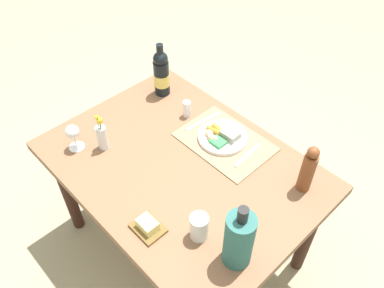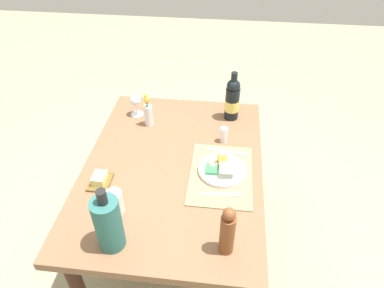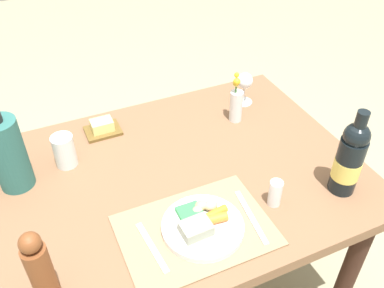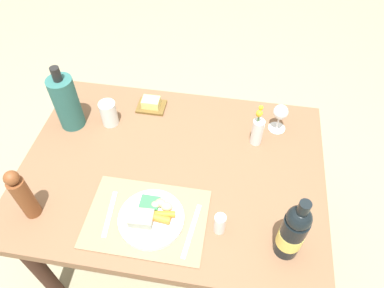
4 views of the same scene
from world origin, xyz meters
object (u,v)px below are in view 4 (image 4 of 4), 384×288
Objects in this scene: dining_table at (173,179)px; pepper_mill at (23,195)px; wine_bottle at (293,232)px; butter_dish at (151,104)px; knife at (192,231)px; wine_glass at (280,113)px; flower_vase at (257,130)px; dinner_plate at (152,217)px; water_tumbler at (109,115)px; salt_shaker at (220,224)px; fork at (110,214)px; cooler_bottle at (66,102)px.

dining_table is 5.05× the size of pepper_mill.
wine_bottle is 2.30× the size of butter_dish.
wine_glass is (0.29, 0.56, 0.09)m from knife.
dinner_plate is at bearing -128.51° from flower_vase.
wine_glass is 1.05m from pepper_mill.
water_tumbler is 0.48× the size of pepper_mill.
flower_vase is 2.30× the size of salt_shaker.
water_tumbler is 0.71m from salt_shaker.
dining_table is 0.58m from pepper_mill.
fork is at bearing 6.89° from pepper_mill.
fork is 1.45× the size of butter_dish.
cooler_bottle is (-0.82, -0.02, 0.05)m from flower_vase.
water_tumbler is at bearing 102.55° from fork.
dinner_plate is at bearing -41.93° from cooler_bottle.
knife is at bearing -64.78° from dining_table.
dinner_plate is 0.25m from salt_shaker.
salt_shaker is (-0.23, 0.03, -0.08)m from wine_bottle.
cooler_bottle reaches higher than dinner_plate.
water_tumbler is at bearing -173.35° from wine_glass.
pepper_mill is (-0.44, -0.04, 0.09)m from dinner_plate.
knife is at bearing -117.59° from wine_glass.
knife is (0.15, -0.02, -0.01)m from dinner_plate.
wine_bottle is at bearing -31.75° from water_tumbler.
flower_vase is 0.65m from water_tumbler.
fork is at bearing -178.14° from dinner_plate.
wine_glass is at bearing 33.14° from pepper_mill.
wine_bottle is at bearing -74.99° from flower_vase.
flower_vase is (0.33, 0.19, 0.16)m from dining_table.
dinner_plate is 1.16× the size of flower_vase.
water_tumbler reaches higher than knife.
fork and knife have the same top height.
knife is at bearing -64.00° from butter_dish.
pepper_mill is (-0.88, -0.58, 0.02)m from wine_glass.
salt_shaker is 0.69m from butter_dish.
cooler_bottle reaches higher than pepper_mill.
dining_table is 3.97× the size of cooler_bottle.
fork is at bearing 177.59° from wine_bottle.
dinner_plate is 1.11× the size of knife.
flower_vase is 1.53× the size of wine_glass.
salt_shaker reaches higher than knife.
dining_table is at bearing -149.55° from flower_vase.
dining_table is 5.15× the size of dinner_plate.
pepper_mill reaches higher than wine_glass.
water_tumbler is at bearing 11.11° from cooler_bottle.
pepper_mill is (-0.59, -0.02, 0.11)m from knife.
wine_glass is at bearing 7.47° from cooler_bottle.
butter_dish is at bearing 164.78° from flower_vase.
butter_dish reaches higher than knife.
wine_glass is at bearing 46.30° from flower_vase.
fork is 0.54m from cooler_bottle.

